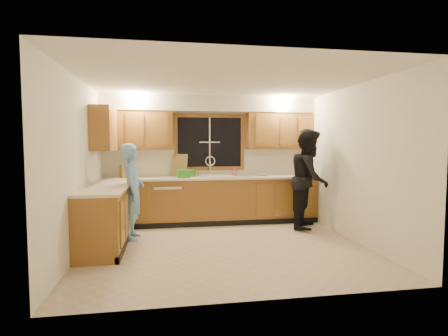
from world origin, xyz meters
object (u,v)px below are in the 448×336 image
(man, at_px, (132,191))
(soap_bottle, at_px, (234,171))
(sink, at_px, (211,180))
(dishwasher, at_px, (168,204))
(knife_block, at_px, (124,171))
(dish_crate, at_px, (185,174))
(stove, at_px, (99,225))
(woman, at_px, (309,179))
(bowl, at_px, (263,175))

(man, height_order, soap_bottle, man)
(sink, bearing_deg, dishwasher, -179.01)
(knife_block, xyz_separation_m, dish_crate, (1.16, -0.18, -0.05))
(sink, bearing_deg, stove, -134.61)
(woman, bearing_deg, dishwasher, 105.21)
(soap_bottle, height_order, bowl, soap_bottle)
(dishwasher, xyz_separation_m, stove, (-0.95, -1.81, 0.04))
(soap_bottle, bearing_deg, sink, -169.83)
(sink, height_order, knife_block, sink)
(man, xyz_separation_m, bowl, (2.48, 0.94, 0.16))
(sink, xyz_separation_m, knife_block, (-1.68, 0.09, 0.18))
(knife_block, bearing_deg, woman, -44.26)
(knife_block, relative_size, dish_crate, 0.76)
(sink, distance_m, soap_bottle, 0.50)
(stove, bearing_deg, dishwasher, 62.31)
(bowl, bearing_deg, knife_block, 178.24)
(sink, xyz_separation_m, stove, (-1.80, -1.82, -0.41))
(man, distance_m, dish_crate, 1.26)
(sink, relative_size, dish_crate, 2.65)
(stove, height_order, knife_block, knife_block)
(dishwasher, bearing_deg, man, -122.54)
(stove, bearing_deg, woman, 17.73)
(dishwasher, distance_m, stove, 2.04)
(sink, distance_m, knife_block, 1.69)
(dishwasher, height_order, stove, stove)
(stove, bearing_deg, bowl, 32.78)
(dishwasher, bearing_deg, knife_block, 172.54)
(sink, relative_size, stove, 0.96)
(dishwasher, height_order, soap_bottle, soap_bottle)
(stove, height_order, soap_bottle, soap_bottle)
(knife_block, relative_size, bowl, 1.21)
(knife_block, height_order, bowl, knife_block)
(soap_bottle, bearing_deg, man, -151.98)
(dishwasher, distance_m, woman, 2.73)
(knife_block, bearing_deg, bowl, -33.12)
(man, xyz_separation_m, dish_crate, (0.92, 0.84, 0.21))
(sink, height_order, woman, woman)
(knife_block, distance_m, soap_bottle, 2.15)
(stove, xyz_separation_m, woman, (3.55, 1.13, 0.47))
(sink, bearing_deg, knife_block, 176.80)
(knife_block, height_order, dish_crate, knife_block)
(man, distance_m, knife_block, 1.08)
(knife_block, bearing_deg, man, -107.83)
(man, bearing_deg, knife_block, 14.53)
(woman, height_order, bowl, woman)
(dishwasher, height_order, woman, woman)
(dishwasher, xyz_separation_m, soap_bottle, (1.32, 0.10, 0.60))
(stove, bearing_deg, dish_crate, 53.53)
(bowl, bearing_deg, stove, -147.22)
(bowl, bearing_deg, sink, -179.44)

